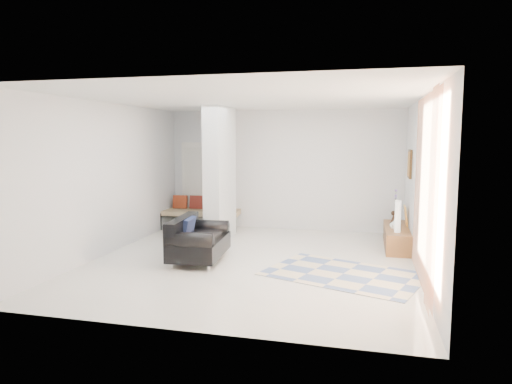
# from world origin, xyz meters

# --- Properties ---
(floor) EXTENTS (6.00, 6.00, 0.00)m
(floor) POSITION_xyz_m (0.00, 0.00, 0.00)
(floor) COLOR white
(floor) RESTS_ON ground
(ceiling) EXTENTS (6.00, 6.00, 0.00)m
(ceiling) POSITION_xyz_m (0.00, 0.00, 2.80)
(ceiling) COLOR white
(ceiling) RESTS_ON wall_back
(wall_back) EXTENTS (6.00, 0.00, 6.00)m
(wall_back) POSITION_xyz_m (0.00, 3.00, 1.40)
(wall_back) COLOR silver
(wall_back) RESTS_ON ground
(wall_front) EXTENTS (6.00, 0.00, 6.00)m
(wall_front) POSITION_xyz_m (0.00, -3.00, 1.40)
(wall_front) COLOR silver
(wall_front) RESTS_ON ground
(wall_left) EXTENTS (0.00, 6.00, 6.00)m
(wall_left) POSITION_xyz_m (-2.75, 0.00, 1.40)
(wall_left) COLOR silver
(wall_left) RESTS_ON ground
(wall_right) EXTENTS (0.00, 6.00, 6.00)m
(wall_right) POSITION_xyz_m (2.75, 0.00, 1.40)
(wall_right) COLOR silver
(wall_right) RESTS_ON ground
(partition_column) EXTENTS (0.35, 1.20, 2.80)m
(partition_column) POSITION_xyz_m (-1.10, 1.60, 1.40)
(partition_column) COLOR silver
(partition_column) RESTS_ON floor
(hallway_door) EXTENTS (0.85, 0.06, 2.04)m
(hallway_door) POSITION_xyz_m (-2.10, 2.96, 1.02)
(hallway_door) COLOR white
(hallway_door) RESTS_ON floor
(curtain) EXTENTS (0.00, 2.55, 2.55)m
(curtain) POSITION_xyz_m (2.67, -1.15, 1.45)
(curtain) COLOR orange
(curtain) RESTS_ON wall_right
(wall_art) EXTENTS (0.04, 0.45, 0.55)m
(wall_art) POSITION_xyz_m (2.72, 1.70, 1.65)
(wall_art) COLOR #3B2510
(wall_art) RESTS_ON wall_right
(media_console) EXTENTS (0.45, 1.72, 0.80)m
(media_console) POSITION_xyz_m (2.52, 1.70, 0.21)
(media_console) COLOR brown
(media_console) RESTS_ON floor
(loveseat) EXTENTS (0.93, 1.47, 0.76)m
(loveseat) POSITION_xyz_m (-0.97, -0.16, 0.36)
(loveseat) COLOR silver
(loveseat) RESTS_ON floor
(daybed) EXTENTS (1.89, 0.96, 0.77)m
(daybed) POSITION_xyz_m (-1.93, 2.62, 0.41)
(daybed) COLOR black
(daybed) RESTS_ON floor
(area_rug) EXTENTS (2.74, 2.26, 0.01)m
(area_rug) POSITION_xyz_m (1.60, -0.41, 0.01)
(area_rug) COLOR beige
(area_rug) RESTS_ON floor
(cylinder_lamp) EXTENTS (0.11, 0.11, 0.60)m
(cylinder_lamp) POSITION_xyz_m (2.50, 1.21, 0.70)
(cylinder_lamp) COLOR white
(cylinder_lamp) RESTS_ON media_console
(bronze_figurine) EXTENTS (0.14, 0.14, 0.27)m
(bronze_figurine) POSITION_xyz_m (2.47, 2.05, 0.53)
(bronze_figurine) COLOR black
(bronze_figurine) RESTS_ON media_console
(vase) EXTENTS (0.21, 0.21, 0.20)m
(vase) POSITION_xyz_m (2.47, 1.51, 0.50)
(vase) COLOR white
(vase) RESTS_ON media_console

